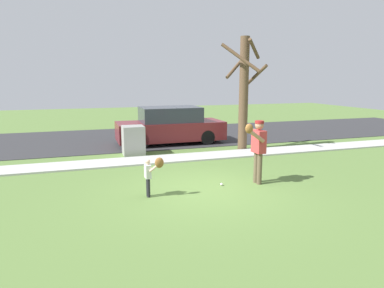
# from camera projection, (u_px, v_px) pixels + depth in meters

# --- Properties ---
(ground_plane) EXTENTS (48.00, 48.00, 0.00)m
(ground_plane) POSITION_uv_depth(u_px,v_px,m) (172.00, 160.00, 12.21)
(ground_plane) COLOR #567538
(sidewalk_strip) EXTENTS (36.00, 1.20, 0.06)m
(sidewalk_strip) POSITION_uv_depth(u_px,v_px,m) (171.00, 159.00, 12.30)
(sidewalk_strip) COLOR #B2B2AD
(sidewalk_strip) RESTS_ON ground
(road_surface) EXTENTS (36.00, 6.80, 0.02)m
(road_surface) POSITION_uv_depth(u_px,v_px,m) (146.00, 137.00, 16.97)
(road_surface) COLOR #2D2D30
(road_surface) RESTS_ON ground
(person_adult) EXTENTS (0.69, 0.67, 1.75)m
(person_adult) POSITION_uv_depth(u_px,v_px,m) (258.00, 145.00, 9.25)
(person_adult) COLOR brown
(person_adult) RESTS_ON ground
(person_child) EXTENTS (0.44, 0.37, 1.00)m
(person_child) POSITION_uv_depth(u_px,v_px,m) (151.00, 171.00, 8.26)
(person_child) COLOR black
(person_child) RESTS_ON ground
(baseball) EXTENTS (0.07, 0.07, 0.07)m
(baseball) POSITION_uv_depth(u_px,v_px,m) (222.00, 184.00, 9.25)
(baseball) COLOR white
(baseball) RESTS_ON ground
(utility_cabinet) EXTENTS (0.81, 0.79, 1.10)m
(utility_cabinet) POSITION_uv_depth(u_px,v_px,m) (133.00, 140.00, 13.01)
(utility_cabinet) COLOR gray
(utility_cabinet) RESTS_ON ground
(street_tree_near) EXTENTS (1.84, 1.88, 4.50)m
(street_tree_near) POSITION_uv_depth(u_px,v_px,m) (244.00, 90.00, 13.61)
(street_tree_near) COLOR brown
(street_tree_near) RESTS_ON ground
(parked_suv_maroon) EXTENTS (4.70, 1.90, 1.63)m
(parked_suv_maroon) POSITION_uv_depth(u_px,v_px,m) (170.00, 126.00, 15.20)
(parked_suv_maroon) COLOR maroon
(parked_suv_maroon) RESTS_ON road_surface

